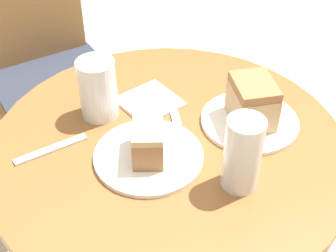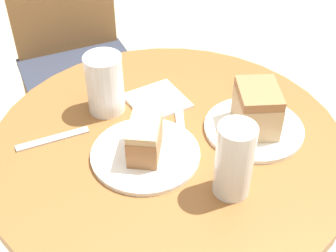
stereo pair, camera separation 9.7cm
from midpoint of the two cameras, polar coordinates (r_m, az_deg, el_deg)
table at (r=1.12m, az=-2.50°, el=-8.64°), size 0.76×0.76×0.76m
chair at (r=1.77m, az=-15.66°, el=6.50°), size 0.47×0.50×0.93m
plate_near at (r=0.96m, az=-5.29°, el=-3.78°), size 0.22×0.22×0.01m
plate_far at (r=1.04m, az=7.31°, el=0.48°), size 0.22×0.22×0.01m
cake_slice_near at (r=0.93m, az=-5.45°, el=-1.86°), size 0.09×0.12×0.08m
cake_slice_far at (r=1.01m, az=7.56°, el=2.86°), size 0.11×0.13×0.10m
glass_lemonade at (r=1.05m, az=-11.15°, el=3.96°), size 0.08×0.08×0.14m
glass_water at (r=0.86m, az=5.85°, el=-4.04°), size 0.07×0.07×0.15m
napkin_stack at (r=1.10m, az=-4.77°, el=2.85°), size 0.15×0.15×0.01m
fork at (r=1.05m, az=-1.73°, el=0.93°), size 0.06×0.18×0.00m
spoon at (r=1.01m, az=-16.78°, el=-2.85°), size 0.16×0.04×0.00m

